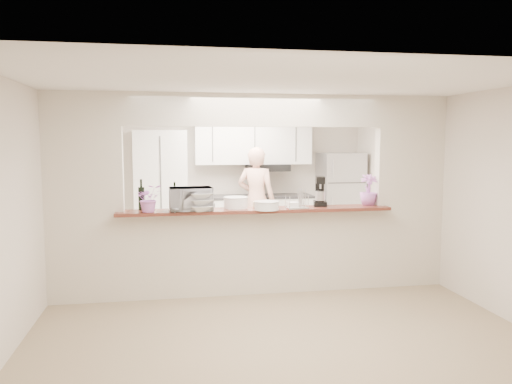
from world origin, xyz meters
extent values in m
plane|color=gray|center=(0.00, 0.00, 0.00)|extent=(6.00, 6.00, 0.00)
cube|color=beige|center=(0.00, 1.55, 0.01)|extent=(5.00, 2.90, 0.01)
cube|color=beige|center=(-2.05, 0.00, 1.25)|extent=(0.90, 0.15, 2.50)
cube|color=beige|center=(2.05, 0.00, 1.25)|extent=(0.90, 0.15, 2.50)
cube|color=beige|center=(0.00, 0.00, 2.30)|extent=(3.20, 0.15, 0.40)
cube|color=beige|center=(0.00, 0.00, 0.53)|extent=(3.20, 0.15, 1.05)
cube|color=brown|center=(0.00, -0.05, 1.07)|extent=(3.40, 0.38, 0.04)
cube|color=silver|center=(-1.20, 2.70, 1.05)|extent=(0.90, 0.60, 2.10)
cube|color=silver|center=(0.45, 2.70, 0.45)|extent=(2.10, 0.60, 0.90)
cube|color=#2E2E31|center=(0.45, 2.70, 0.92)|extent=(2.10, 0.62, 0.04)
cube|color=silver|center=(0.45, 2.83, 1.88)|extent=(2.10, 0.35, 0.75)
cube|color=black|center=(0.70, 2.72, 1.44)|extent=(0.75, 0.45, 0.12)
cube|color=black|center=(1.20, 2.40, 0.50)|extent=(0.55, 0.02, 0.55)
cube|color=#BBBCC1|center=(2.05, 2.65, 0.85)|extent=(0.75, 0.70, 1.70)
imported|color=pink|center=(-1.30, -0.15, 1.25)|extent=(0.35, 0.32, 0.33)
cylinder|color=black|center=(-1.40, 0.07, 1.23)|extent=(0.08, 0.08, 0.28)
cylinder|color=black|center=(-1.40, 0.07, 1.42)|extent=(0.03, 0.03, 0.10)
cylinder|color=black|center=(-1.00, 0.07, 1.21)|extent=(0.07, 0.07, 0.25)
cylinder|color=black|center=(-1.00, 0.07, 1.38)|extent=(0.02, 0.02, 0.09)
imported|color=#B0AFB4|center=(-0.81, -0.10, 1.23)|extent=(0.53, 0.37, 0.28)
imported|color=silver|center=(-0.70, -0.17, 1.20)|extent=(0.36, 0.36, 0.22)
cylinder|color=white|center=(-0.25, 0.03, 1.16)|extent=(0.30, 0.30, 0.13)
cylinder|color=white|center=(-0.25, 0.03, 1.23)|extent=(0.31, 0.31, 0.01)
cylinder|color=white|center=(0.10, -0.19, 1.14)|extent=(0.30, 0.30, 0.10)
cylinder|color=white|center=(0.10, -0.19, 1.19)|extent=(0.31, 0.31, 0.01)
cylinder|color=maroon|center=(0.20, -0.03, 1.13)|extent=(0.16, 0.16, 0.07)
cylinder|color=beige|center=(0.05, 0.08, 1.12)|extent=(0.14, 0.14, 0.07)
cube|color=silver|center=(0.49, -0.15, 1.10)|extent=(0.29, 0.19, 0.02)
cube|color=white|center=(0.49, -0.15, 1.14)|extent=(0.13, 0.13, 0.07)
cube|color=black|center=(0.85, 0.05, 1.12)|extent=(0.22, 0.29, 0.06)
cube|color=black|center=(0.87, 0.14, 1.29)|extent=(0.13, 0.11, 0.27)
cube|color=black|center=(0.85, 0.04, 1.43)|extent=(0.16, 0.24, 0.09)
cylinder|color=#B7B7BC|center=(0.84, 0.00, 1.23)|extent=(0.13, 0.13, 0.12)
imported|color=#D673CE|center=(1.50, 0.02, 1.29)|extent=(0.26, 0.26, 0.40)
imported|color=#D39E89|center=(0.41, 2.30, 0.91)|extent=(0.78, 0.68, 1.81)
camera|label=1|loc=(-1.07, -6.09, 1.94)|focal=35.00mm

